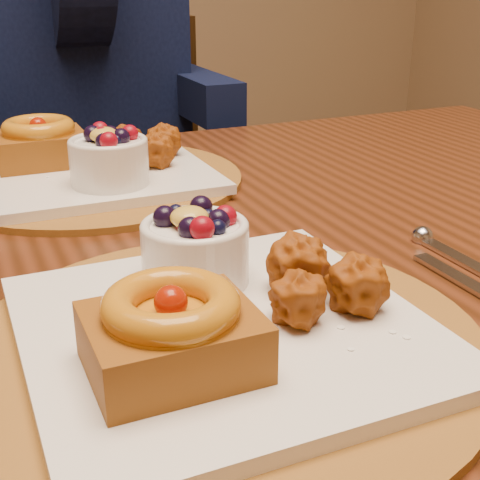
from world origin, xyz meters
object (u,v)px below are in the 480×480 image
Objects in this scene: place_setting_far at (91,165)px; chair_far at (125,205)px; place_setting_near at (219,315)px; diner at (71,27)px; dining_table at (145,310)px.

chair_far reaches higher than place_setting_far.
place_setting_near is 1.10m from chair_far.
diner reaches higher than place_setting_far.
chair_far is 0.42m from diner.
diner is (-0.10, -0.06, 0.40)m from chair_far.
place_setting_near is 1.00× the size of place_setting_far.
dining_table is 0.24m from place_setting_near.
diner is at bearing -147.93° from chair_far.
place_setting_far is at bearing -82.40° from diner.
diner reaches higher than place_setting_near.
place_setting_far is (-0.00, 0.21, 0.10)m from dining_table.
dining_table is 4.21× the size of place_setting_far.
chair_far is at bearing 79.83° from place_setting_near.
diner is (0.09, 0.78, 0.23)m from dining_table.
diner reaches higher than chair_far.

